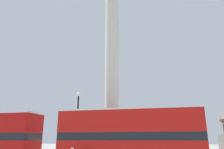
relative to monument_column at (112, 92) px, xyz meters
name	(u,v)px	position (x,y,z in m)	size (l,w,h in m)	color
monument_column	(112,92)	(0.00, 0.00, 0.00)	(5.03, 5.03, 21.85)	beige
bus_a	(129,137)	(2.59, -5.74, -4.62)	(10.20, 2.84, 4.40)	#B7140F
street_lamp	(77,126)	(-2.52, -3.06, -3.66)	(0.38, 0.38, 6.52)	black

